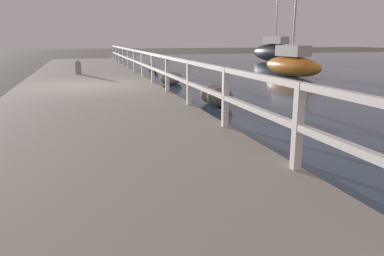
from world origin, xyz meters
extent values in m
plane|color=#4C473D|center=(0.00, 0.00, 0.00)|extent=(120.00, 120.00, 0.00)
cube|color=gray|center=(0.00, 0.00, 0.13)|extent=(4.58, 36.00, 0.25)
cube|color=white|center=(2.19, -9.26, 0.77)|extent=(0.10, 0.10, 1.03)
cube|color=white|center=(2.19, -6.94, 0.77)|extent=(0.10, 0.10, 1.03)
cube|color=white|center=(2.19, -4.63, 0.77)|extent=(0.10, 0.10, 1.03)
cube|color=white|center=(2.19, -2.31, 0.77)|extent=(0.10, 0.10, 1.03)
cube|color=white|center=(2.19, 0.00, 0.77)|extent=(0.10, 0.10, 1.03)
cube|color=white|center=(2.19, 2.31, 0.77)|extent=(0.10, 0.10, 1.03)
cube|color=white|center=(2.19, 4.63, 0.77)|extent=(0.10, 0.10, 1.03)
cube|color=white|center=(2.19, 6.94, 0.77)|extent=(0.10, 0.10, 1.03)
cube|color=white|center=(2.19, 9.26, 0.77)|extent=(0.10, 0.10, 1.03)
cube|color=white|center=(2.19, 11.57, 0.77)|extent=(0.10, 0.10, 1.03)
cube|color=white|center=(2.19, 13.89, 0.77)|extent=(0.10, 0.10, 1.03)
cube|color=white|center=(2.19, 16.20, 0.77)|extent=(0.10, 0.10, 1.03)
cube|color=white|center=(2.19, 0.00, 1.24)|extent=(0.09, 32.50, 0.08)
cube|color=white|center=(2.19, 0.00, 0.77)|extent=(0.09, 32.50, 0.08)
ellipsoid|color=slate|center=(3.51, 6.76, 0.15)|extent=(0.40, 0.36, 0.30)
ellipsoid|color=gray|center=(3.28, -3.18, 0.26)|extent=(0.70, 0.63, 0.52)
ellipsoid|color=slate|center=(3.38, 1.72, 0.22)|extent=(0.59, 0.53, 0.44)
ellipsoid|color=#666056|center=(3.27, -3.79, 0.26)|extent=(0.70, 0.63, 0.53)
ellipsoid|color=gray|center=(3.92, 9.87, 0.16)|extent=(0.44, 0.39, 0.33)
ellipsoid|color=gray|center=(3.07, 1.30, 0.27)|extent=(0.71, 0.64, 0.53)
cylinder|color=gray|center=(-0.32, 4.34, 0.47)|extent=(0.25, 0.25, 0.43)
sphere|color=gray|center=(-0.32, 4.34, 0.73)|extent=(0.23, 0.23, 0.23)
ellipsoid|color=orange|center=(9.51, 3.08, 0.48)|extent=(1.60, 4.04, 0.94)
cube|color=beige|center=(9.51, 3.08, 1.21)|extent=(1.00, 1.80, 0.51)
cylinder|color=silver|center=(9.51, 3.08, 2.75)|extent=(0.09, 0.09, 3.60)
ellipsoid|color=black|center=(14.33, 13.65, 0.70)|extent=(2.01, 5.51, 1.38)
cube|color=beige|center=(14.33, 13.65, 1.65)|extent=(1.17, 2.33, 0.54)
cylinder|color=silver|center=(14.33, 13.65, 3.90)|extent=(0.09, 0.09, 5.03)
camera|label=1|loc=(-0.17, -12.96, 1.76)|focal=35.00mm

